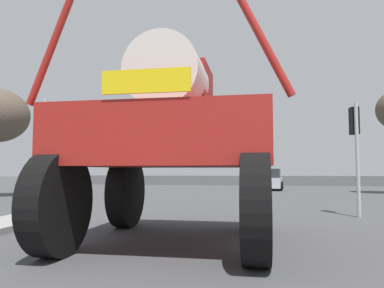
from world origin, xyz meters
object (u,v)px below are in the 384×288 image
at_px(traffic_signal_near_right, 355,134).
at_px(traffic_signal_near_left, 47,129).
at_px(oversize_sprayer, 174,142).
at_px(sedan_ahead, 269,180).

bearing_deg(traffic_signal_near_right, traffic_signal_near_left, -179.96).
bearing_deg(oversize_sprayer, traffic_signal_near_right, -43.61).
xyz_separation_m(traffic_signal_near_left, traffic_signal_near_right, (10.18, 0.01, -0.33)).
bearing_deg(oversize_sprayer, traffic_signal_near_left, 51.23).
bearing_deg(oversize_sprayer, sedan_ahead, -6.89).
relative_size(oversize_sprayer, traffic_signal_near_left, 1.28).
xyz_separation_m(oversize_sprayer, traffic_signal_near_left, (-5.47, 4.66, 0.88)).
relative_size(sedan_ahead, traffic_signal_near_right, 1.25).
bearing_deg(sedan_ahead, traffic_signal_near_right, -166.83).
height_order(sedan_ahead, traffic_signal_near_right, traffic_signal_near_right).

